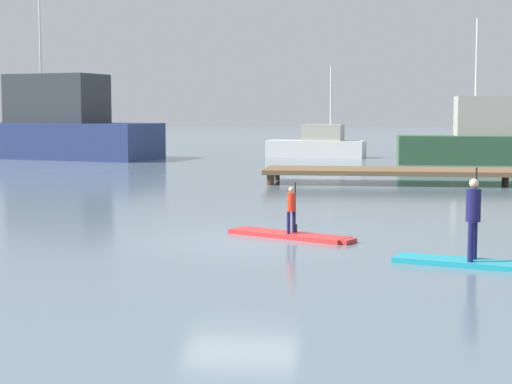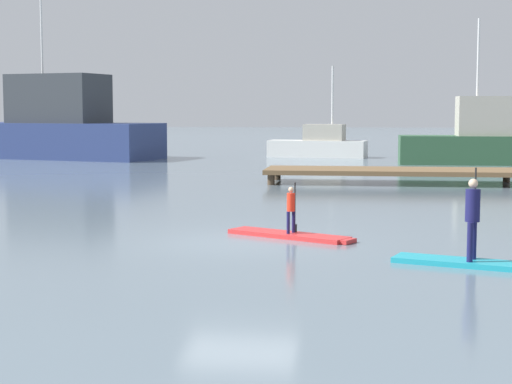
% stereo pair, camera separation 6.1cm
% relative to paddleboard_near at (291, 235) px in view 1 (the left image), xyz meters
% --- Properties ---
extents(ground_plane, '(240.00, 240.00, 0.00)m').
position_rel_paddleboard_near_xyz_m(ground_plane, '(-1.04, -0.87, -0.05)').
color(ground_plane, slate).
extents(paddleboard_near, '(3.02, 1.99, 0.10)m').
position_rel_paddleboard_near_xyz_m(paddleboard_near, '(0.00, 0.00, 0.00)').
color(paddleboard_near, red).
rests_on(paddleboard_near, ground).
extents(paddler_child_solo, '(0.25, 0.35, 1.15)m').
position_rel_paddleboard_near_xyz_m(paddler_child_solo, '(0.01, 0.01, 0.64)').
color(paddler_child_solo, '#19194C').
rests_on(paddler_child_solo, paddleboard_near).
extents(paddleboard_far, '(3.57, 1.75, 0.10)m').
position_rel_paddleboard_near_xyz_m(paddleboard_far, '(3.95, -3.14, 0.00)').
color(paddleboard_far, '#1E9EB2').
rests_on(paddleboard_far, ground).
extents(paddler_adult, '(0.34, 0.47, 1.72)m').
position_rel_paddleboard_near_xyz_m(paddler_adult, '(3.64, -3.03, 0.93)').
color(paddler_adult, '#19194C').
rests_on(paddler_adult, paddleboard_far).
extents(fishing_boat_white_large, '(15.88, 8.11, 13.86)m').
position_rel_paddleboard_near_xyz_m(fishing_boat_white_large, '(-17.55, 29.62, 1.67)').
color(fishing_boat_white_large, navy).
rests_on(fishing_boat_white_large, ground).
extents(fishing_boat_green_midground, '(9.60, 2.50, 7.66)m').
position_rel_paddleboard_near_xyz_m(fishing_boat_green_midground, '(8.24, 26.90, 1.22)').
color(fishing_boat_green_midground, '#2D5638').
rests_on(fishing_boat_green_midground, ground).
extents(motor_boat_small_navy, '(6.12, 2.57, 5.50)m').
position_rel_paddleboard_near_xyz_m(motor_boat_small_navy, '(-1.13, 32.23, 0.72)').
color(motor_boat_small_navy, silver).
rests_on(motor_boat_small_navy, ground).
extents(floating_dock, '(9.82, 2.93, 0.58)m').
position_rel_paddleboard_near_xyz_m(floating_dock, '(2.67, 14.46, 0.43)').
color(floating_dock, brown).
rests_on(floating_dock, ground).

